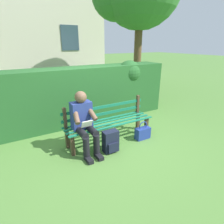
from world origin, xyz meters
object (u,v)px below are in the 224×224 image
backpack (111,142)px  person_seated (84,121)px  handbag (143,133)px  park_bench (108,121)px

backpack → person_seated: bearing=-36.1°
handbag → person_seated: bearing=-9.2°
handbag → park_bench: bearing=-28.9°
backpack → park_bench: bearing=-114.0°
person_seated → backpack: bearing=143.9°
park_bench → backpack: size_ratio=4.47×
person_seated → handbag: size_ratio=2.86×
park_bench → backpack: park_bench is taller
backpack → handbag: size_ratio=1.05×
person_seated → handbag: 1.36m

